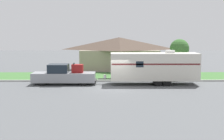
# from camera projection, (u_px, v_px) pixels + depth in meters

# --- Properties ---
(ground_plane) EXTENTS (120.00, 120.00, 0.00)m
(ground_plane) POSITION_uv_depth(u_px,v_px,m) (115.00, 88.00, 28.51)
(ground_plane) COLOR #515456
(curb_strip) EXTENTS (80.00, 0.30, 0.14)m
(curb_strip) POSITION_uv_depth(u_px,v_px,m) (115.00, 81.00, 32.23)
(curb_strip) COLOR #999993
(curb_strip) RESTS_ON ground_plane
(lawn_strip) EXTENTS (80.00, 7.00, 0.03)m
(lawn_strip) POSITION_uv_depth(u_px,v_px,m) (114.00, 76.00, 35.86)
(lawn_strip) COLOR #3D6B33
(lawn_strip) RESTS_ON ground_plane
(house_across_street) EXTENTS (11.18, 6.58, 4.36)m
(house_across_street) POSITION_uv_depth(u_px,v_px,m) (119.00, 53.00, 42.61)
(house_across_street) COLOR gray
(house_across_street) RESTS_ON ground_plane
(pickup_truck) EXTENTS (6.19, 1.94, 2.07)m
(pickup_truck) POSITION_uv_depth(u_px,v_px,m) (64.00, 75.00, 30.30)
(pickup_truck) COLOR black
(pickup_truck) RESTS_ON ground_plane
(travel_trailer) EXTENTS (9.70, 2.48, 3.33)m
(travel_trailer) POSITION_uv_depth(u_px,v_px,m) (154.00, 66.00, 30.25)
(travel_trailer) COLOR black
(travel_trailer) RESTS_ON ground_plane
(mailbox) EXTENTS (0.48, 0.20, 1.28)m
(mailbox) POSITION_uv_depth(u_px,v_px,m) (67.00, 71.00, 32.77)
(mailbox) COLOR brown
(mailbox) RESTS_ON ground_plane
(tree_in_yard) EXTENTS (2.10, 2.10, 4.32)m
(tree_in_yard) POSITION_uv_depth(u_px,v_px,m) (179.00, 49.00, 34.04)
(tree_in_yard) COLOR brown
(tree_in_yard) RESTS_ON ground_plane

